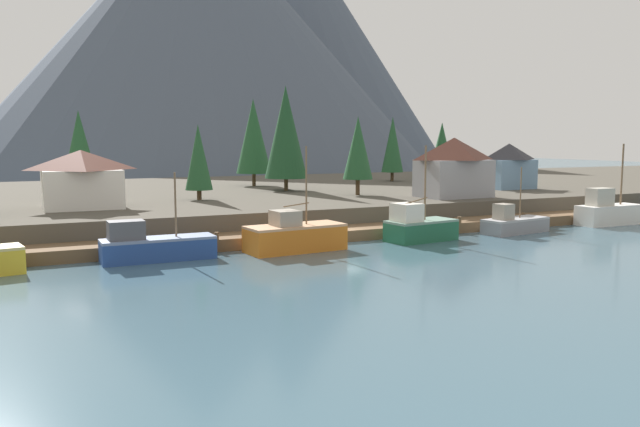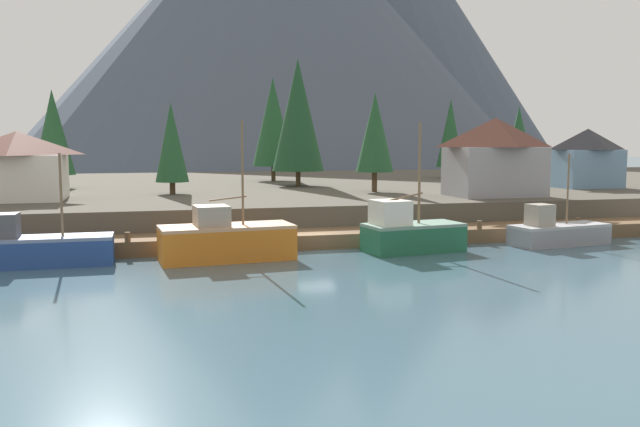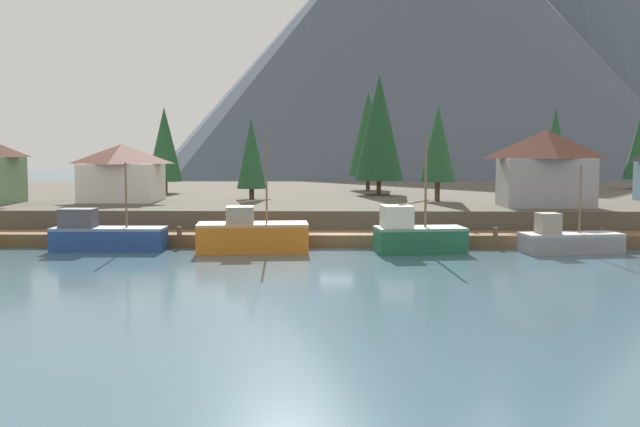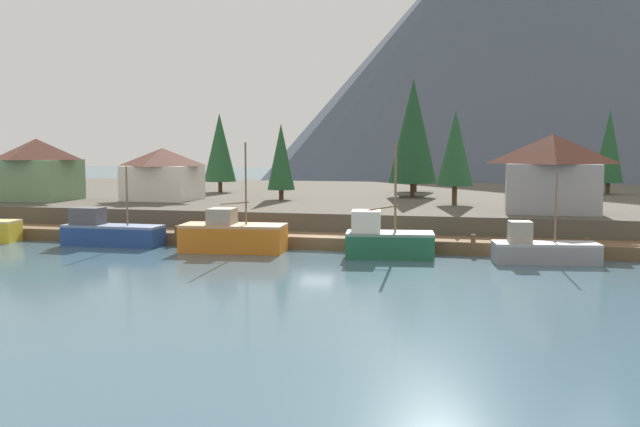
# 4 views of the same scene
# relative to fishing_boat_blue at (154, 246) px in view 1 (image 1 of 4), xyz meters

# --- Properties ---
(ground_plane) EXTENTS (400.00, 400.00, 1.00)m
(ground_plane) POSITION_rel_fishing_boat_blue_xyz_m (17.26, 21.37, -1.59)
(ground_plane) COLOR #3D5B6B
(dock) EXTENTS (80.00, 4.00, 1.60)m
(dock) POSITION_rel_fishing_boat_blue_xyz_m (17.26, 3.36, -0.59)
(dock) COLOR brown
(dock) RESTS_ON ground_plane
(shoreline_bank) EXTENTS (400.00, 56.00, 2.50)m
(shoreline_bank) POSITION_rel_fishing_boat_blue_xyz_m (17.26, 33.37, 0.16)
(shoreline_bank) COLOR #4C473D
(shoreline_bank) RESTS_ON ground_plane
(mountain_west_peak) EXTENTS (128.64, 128.64, 73.35)m
(mountain_west_peak) POSITION_rel_fishing_boat_blue_xyz_m (37.57, 127.34, 35.58)
(mountain_west_peak) COLOR #475160
(mountain_west_peak) RESTS_ON ground_plane
(mountain_central_peak) EXTENTS (106.87, 106.87, 83.53)m
(mountain_central_peak) POSITION_rel_fishing_boat_blue_xyz_m (76.20, 156.22, 40.67)
(mountain_central_peak) COLOR #475160
(mountain_central_peak) RESTS_ON ground_plane
(fishing_boat_blue) EXTENTS (8.31, 2.50, 6.54)m
(fishing_boat_blue) POSITION_rel_fishing_boat_blue_xyz_m (0.00, 0.00, 0.00)
(fishing_boat_blue) COLOR navy
(fishing_boat_blue) RESTS_ON ground_plane
(fishing_boat_orange) EXTENTS (8.26, 3.87, 8.45)m
(fishing_boat_orange) POSITION_rel_fishing_boat_blue_xyz_m (11.05, -0.74, 0.13)
(fishing_boat_orange) COLOR #CC6B1E
(fishing_boat_orange) RESTS_ON ground_plane
(fishing_boat_green) EXTENTS (6.73, 3.80, 8.45)m
(fishing_boat_green) POSITION_rel_fishing_boat_blue_xyz_m (23.02, -0.73, 0.16)
(fishing_boat_green) COLOR #1E5B3D
(fishing_boat_green) RESTS_ON ground_plane
(fishing_boat_grey) EXTENTS (7.47, 3.60, 6.34)m
(fishing_boat_grey) POSITION_rel_fishing_boat_blue_xyz_m (34.08, -0.60, -0.20)
(fishing_boat_grey) COLOR gray
(fishing_boat_grey) RESTS_ON ground_plane
(fishing_boat_white) EXTENTS (7.69, 2.68, 8.52)m
(fishing_boat_white) POSITION_rel_fishing_boat_blue_xyz_m (47.37, -0.10, 0.27)
(fishing_boat_white) COLOR silver
(fishing_boat_white) RESTS_ON ground_plane
(house_white) EXTENTS (7.33, 6.63, 5.49)m
(house_white) POSITION_rel_fishing_boat_blue_xyz_m (-3.39, 16.68, 4.21)
(house_white) COLOR silver
(house_white) RESTS_ON shoreline_bank
(house_blue) EXTENTS (6.39, 4.49, 5.93)m
(house_blue) POSITION_rel_fishing_boat_blue_xyz_m (49.65, 17.80, 4.44)
(house_blue) COLOR #6689A8
(house_blue) RESTS_ON shoreline_bank
(house_grey) EXTENTS (7.89, 5.52, 6.67)m
(house_grey) POSITION_rel_fishing_boat_blue_xyz_m (35.46, 10.83, 4.82)
(house_grey) COLOR gray
(house_grey) RESTS_ON shoreline_bank
(conifer_near_left) EXTENTS (3.50, 3.50, 9.13)m
(conifer_near_left) POSITION_rel_fishing_boat_blue_xyz_m (27.01, 17.77, 6.88)
(conifer_near_left) COLOR #4C3823
(conifer_near_left) RESTS_ON shoreline_bank
(conifer_near_right) EXTENTS (4.88, 4.88, 12.06)m
(conifer_near_right) POSITION_rel_fishing_boat_blue_xyz_m (21.09, 37.06, 8.31)
(conifer_near_right) COLOR #4C3823
(conifer_near_right) RESTS_ON shoreline_bank
(conifer_mid_left) EXTENTS (5.38, 5.38, 13.14)m
(conifer_mid_left) POSITION_rel_fishing_boat_blue_xyz_m (21.88, 27.21, 8.78)
(conifer_mid_left) COLOR #4C3823
(conifer_mid_left) RESTS_ON shoreline_bank
(conifer_mid_right) EXTENTS (3.98, 3.98, 9.76)m
(conifer_mid_right) POSITION_rel_fishing_boat_blue_xyz_m (-2.28, 30.08, 6.95)
(conifer_mid_right) COLOR #4C3823
(conifer_mid_right) RESTS_ON shoreline_bank
(conifer_back_left) EXTENTS (3.39, 3.39, 9.96)m
(conifer_back_left) POSITION_rel_fishing_boat_blue_xyz_m (43.94, 37.44, 7.07)
(conifer_back_left) COLOR #4C3823
(conifer_back_left) RESTS_ON shoreline_bank
(conifer_back_right) EXTENTS (3.96, 3.96, 9.27)m
(conifer_back_right) POSITION_rel_fishing_boat_blue_xyz_m (55.33, 40.34, 6.65)
(conifer_back_right) COLOR #4C3823
(conifer_back_right) RESTS_ON shoreline_bank
(conifer_centre) EXTENTS (2.94, 2.94, 8.09)m
(conifer_centre) POSITION_rel_fishing_boat_blue_xyz_m (8.74, 19.87, 5.97)
(conifer_centre) COLOR #4C3823
(conifer_centre) RESTS_ON shoreline_bank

